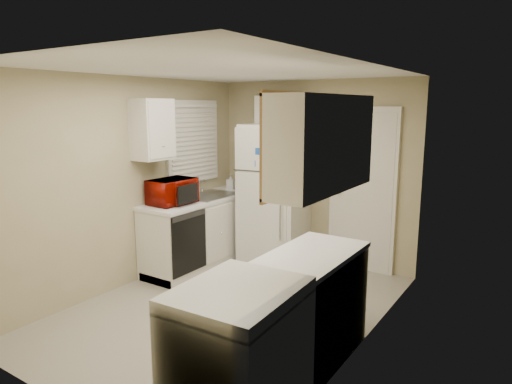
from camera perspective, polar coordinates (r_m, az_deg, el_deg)
The scene contains 19 objects.
floor at distance 4.90m, azimuth -3.32°, elevation -14.26°, with size 3.80×3.80×0.00m, color #B4AE9E.
ceiling at distance 4.46m, azimuth -3.66°, elevation 14.96°, with size 3.80×3.80×0.00m, color white.
wall_left at distance 5.47m, azimuth -15.31°, elevation 1.20°, with size 3.80×3.80×0.00m, color tan.
wall_right at distance 3.87m, azimuth 13.36°, elevation -2.56°, with size 3.80×3.80×0.00m, color tan.
wall_back at distance 6.13m, azimuth 7.22°, elevation 2.50°, with size 2.80×2.80×0.00m, color tan.
wall_front at distance 3.26m, azimuth -24.03°, elevation -5.73°, with size 2.80×2.80×0.00m, color tan.
left_counter at distance 6.06m, azimuth -6.65°, elevation -4.85°, with size 0.60×1.80×0.90m, color silver.
dishwasher at distance 5.43m, azimuth -8.38°, elevation -6.31°, with size 0.03×0.58×0.72m, color black.
sink at distance 6.07m, azimuth -5.82°, elevation -0.81°, with size 0.54×0.74×0.16m, color gray.
microwave at distance 5.59m, azimuth -10.44°, elevation 0.05°, with size 0.30×0.55×0.36m, color #960E03.
soap_bottle at distance 6.49m, azimuth -3.19°, elevation 1.24°, with size 0.10×0.10×0.21m, color white.
window_blinds at distance 6.14m, azimuth -7.85°, elevation 6.25°, with size 0.10×0.98×1.08m, color silver.
upper_cabinet_left at distance 5.45m, azimuth -12.82°, elevation 7.63°, with size 0.30×0.45×0.70m, color silver.
refrigerator at distance 6.03m, azimuth 2.48°, elevation -0.27°, with size 0.76×0.74×1.84m, color silver.
cabinet_over_fridge at distance 6.13m, azimuth 3.36°, elevation 10.07°, with size 0.70×0.30×0.40m, color silver.
interior_door at distance 5.86m, azimuth 13.16°, elevation 0.12°, with size 0.86×0.06×2.08m, color silver.
right_counter at distance 3.56m, azimuth 3.41°, elevation -16.37°, with size 0.60×2.00×0.90m, color silver.
stove at distance 3.04m, azimuth -2.21°, elevation -20.42°, with size 0.67×0.82×1.00m, color silver.
upper_cabinet_right at distance 3.38m, azimuth 8.45°, elevation 6.02°, with size 0.30×1.20×0.70m, color silver.
Camera 1 is at (2.67, -3.55, 2.07)m, focal length 32.00 mm.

